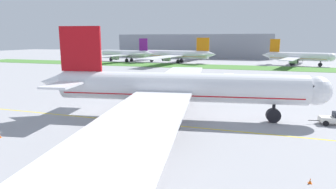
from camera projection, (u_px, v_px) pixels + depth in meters
ground_plane at (156, 126)px, 48.07m from camera, size 600.00×600.00×0.00m
apron_taxi_line at (159, 124)px, 49.17m from camera, size 280.00×0.36×0.01m
grass_median_strip at (228, 67)px, 149.48m from camera, size 320.00×24.00×0.10m
airliner_foreground at (174, 88)px, 51.88m from camera, size 52.55×84.47×16.65m
pushback_tug at (335, 119)px, 48.58m from camera, size 6.45×2.98×2.25m
ground_crew_wingwalker_port at (133, 161)px, 31.74m from camera, size 0.52×0.42×1.65m
ground_crew_marshaller_front at (129, 113)px, 52.63m from camera, size 0.48×0.44×1.61m
traffic_cone_near_nose at (0, 136)px, 42.27m from camera, size 0.36×0.36×0.58m
traffic_cone_port_wing at (310, 181)px, 28.86m from camera, size 0.36×0.36×0.58m
service_truck_baggage_loader at (230, 77)px, 99.01m from camera, size 4.97×3.74×2.68m
parked_airliner_far_left at (126, 54)px, 183.41m from camera, size 41.04×65.14×14.77m
parked_airliner_far_centre at (176, 54)px, 175.12m from camera, size 50.77×82.19×15.17m
parked_airliner_far_right at (297, 57)px, 156.97m from camera, size 36.83×57.56×14.44m
terminal_building at (193, 46)px, 225.96m from camera, size 119.16×20.00×18.00m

